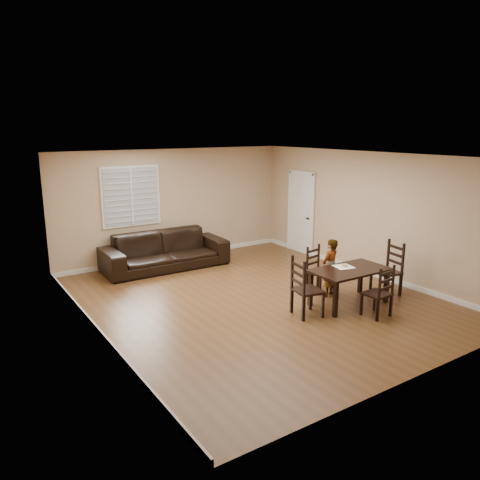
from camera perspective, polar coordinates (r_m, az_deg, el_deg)
name	(u,v)px	position (r m, az deg, el deg)	size (l,w,h in m)	color
ground	(256,299)	(9.02, 1.95, -7.20)	(7.00, 7.00, 0.00)	brown
room	(253,204)	(8.71, 1.56, 4.37)	(6.04, 7.04, 2.72)	tan
dining_table	(350,274)	(8.82, 13.23, -4.02)	(1.46, 0.84, 0.68)	black
chair_near	(315,270)	(9.49, 9.14, -3.65)	(0.47, 0.45, 0.92)	black
chair_far	(382,295)	(8.39, 16.97, -6.37)	(0.44, 0.42, 0.93)	black
chair_left	(301,290)	(8.14, 7.48, -6.07)	(0.52, 0.55, 1.05)	black
chair_right	(392,270)	(9.64, 17.99, -3.49)	(0.52, 0.54, 1.05)	black
child	(330,268)	(9.18, 10.90, -3.34)	(0.41, 0.27, 1.13)	gray
napkin	(344,267)	(8.90, 12.52, -3.19)	(0.32, 0.32, 0.00)	white
donut	(344,265)	(8.91, 12.61, -3.04)	(0.11, 0.11, 0.04)	#BA8243
sofa	(165,251)	(10.97, -9.11, -1.27)	(2.87, 1.12, 0.84)	black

